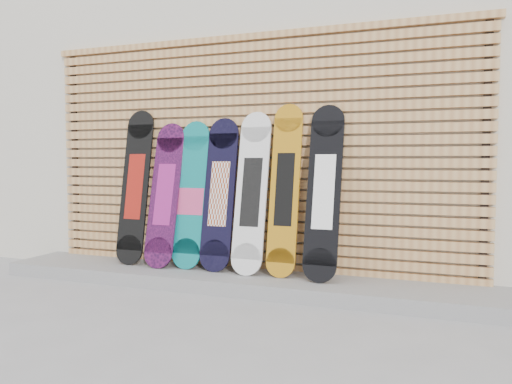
{
  "coord_description": "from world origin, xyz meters",
  "views": [
    {
      "loc": [
        1.53,
        -3.39,
        1.13
      ],
      "look_at": [
        0.0,
        0.75,
        0.85
      ],
      "focal_mm": 35.0,
      "sensor_mm": 36.0,
      "label": 1
    }
  ],
  "objects_px": {
    "snowboard_1": "(165,194)",
    "snowboard_5": "(285,189)",
    "snowboard_4": "(251,192)",
    "snowboard_2": "(191,195)",
    "snowboard_6": "(324,192)",
    "snowboard_0": "(135,187)",
    "snowboard_3": "(219,194)"
  },
  "relations": [
    {
      "from": "snowboard_0",
      "to": "snowboard_6",
      "type": "distance_m",
      "value": 1.89
    },
    {
      "from": "snowboard_3",
      "to": "snowboard_5",
      "type": "relative_size",
      "value": 0.93
    },
    {
      "from": "snowboard_0",
      "to": "snowboard_1",
      "type": "distance_m",
      "value": 0.35
    },
    {
      "from": "snowboard_1",
      "to": "snowboard_4",
      "type": "distance_m",
      "value": 0.89
    },
    {
      "from": "snowboard_4",
      "to": "snowboard_6",
      "type": "xyz_separation_m",
      "value": [
        0.66,
        -0.02,
        0.02
      ]
    },
    {
      "from": "snowboard_2",
      "to": "snowboard_6",
      "type": "distance_m",
      "value": 1.29
    },
    {
      "from": "snowboard_2",
      "to": "snowboard_3",
      "type": "bearing_deg",
      "value": -0.97
    },
    {
      "from": "snowboard_3",
      "to": "snowboard_4",
      "type": "xyz_separation_m",
      "value": [
        0.32,
        -0.02,
        0.02
      ]
    },
    {
      "from": "snowboard_6",
      "to": "snowboard_1",
      "type": "bearing_deg",
      "value": 179.59
    },
    {
      "from": "snowboard_0",
      "to": "snowboard_3",
      "type": "distance_m",
      "value": 0.91
    },
    {
      "from": "snowboard_3",
      "to": "snowboard_6",
      "type": "distance_m",
      "value": 0.99
    },
    {
      "from": "snowboard_4",
      "to": "snowboard_0",
      "type": "bearing_deg",
      "value": 179.4
    },
    {
      "from": "snowboard_4",
      "to": "snowboard_5",
      "type": "bearing_deg",
      "value": 2.47
    },
    {
      "from": "snowboard_0",
      "to": "snowboard_2",
      "type": "distance_m",
      "value": 0.61
    },
    {
      "from": "snowboard_6",
      "to": "snowboard_5",
      "type": "bearing_deg",
      "value": 174.69
    },
    {
      "from": "snowboard_2",
      "to": "snowboard_0",
      "type": "bearing_deg",
      "value": -179.2
    },
    {
      "from": "snowboard_3",
      "to": "snowboard_5",
      "type": "distance_m",
      "value": 0.63
    },
    {
      "from": "snowboard_1",
      "to": "snowboard_2",
      "type": "bearing_deg",
      "value": 6.45
    },
    {
      "from": "snowboard_5",
      "to": "snowboard_6",
      "type": "height_order",
      "value": "snowboard_5"
    },
    {
      "from": "snowboard_5",
      "to": "snowboard_2",
      "type": "bearing_deg",
      "value": 179.5
    },
    {
      "from": "snowboard_2",
      "to": "snowboard_4",
      "type": "distance_m",
      "value": 0.62
    },
    {
      "from": "snowboard_2",
      "to": "snowboard_6",
      "type": "height_order",
      "value": "snowboard_6"
    },
    {
      "from": "snowboard_0",
      "to": "snowboard_1",
      "type": "bearing_deg",
      "value": -3.58
    },
    {
      "from": "snowboard_1",
      "to": "snowboard_3",
      "type": "height_order",
      "value": "snowboard_3"
    },
    {
      "from": "snowboard_1",
      "to": "snowboard_3",
      "type": "xyz_separation_m",
      "value": [
        0.56,
        0.02,
        0.02
      ]
    },
    {
      "from": "snowboard_2",
      "to": "snowboard_5",
      "type": "bearing_deg",
      "value": -0.5
    },
    {
      "from": "snowboard_1",
      "to": "snowboard_5",
      "type": "bearing_deg",
      "value": 1.06
    },
    {
      "from": "snowboard_4",
      "to": "snowboard_5",
      "type": "distance_m",
      "value": 0.31
    },
    {
      "from": "snowboard_5",
      "to": "snowboard_3",
      "type": "bearing_deg",
      "value": 179.73
    },
    {
      "from": "snowboard_6",
      "to": "snowboard_3",
      "type": "bearing_deg",
      "value": 177.9
    },
    {
      "from": "snowboard_1",
      "to": "snowboard_6",
      "type": "xyz_separation_m",
      "value": [
        1.55,
        -0.01,
        0.06
      ]
    },
    {
      "from": "snowboard_4",
      "to": "snowboard_6",
      "type": "distance_m",
      "value": 0.66
    }
  ]
}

